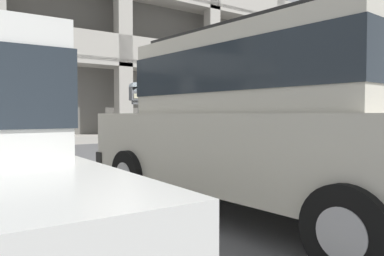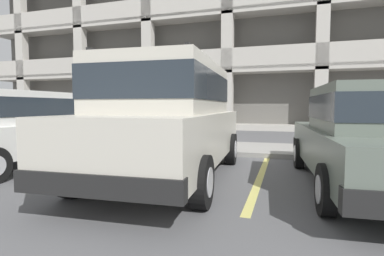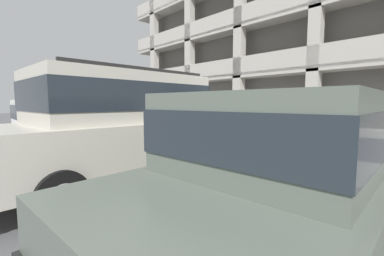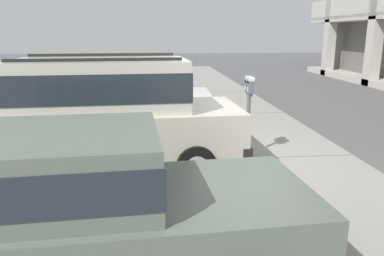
# 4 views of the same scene
# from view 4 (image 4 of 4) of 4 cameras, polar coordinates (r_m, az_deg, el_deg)

# --- Properties ---
(ground_plane) EXTENTS (80.00, 80.00, 0.10)m
(ground_plane) POSITION_cam_4_polar(r_m,az_deg,el_deg) (7.10, 5.82, -5.97)
(ground_plane) COLOR #565659
(sidewalk) EXTENTS (40.00, 2.20, 0.12)m
(sidewalk) POSITION_cam_4_polar(r_m,az_deg,el_deg) (7.42, 15.77, -4.66)
(sidewalk) COLOR gray
(sidewalk) RESTS_ON ground_plane
(parking_stall_lines) EXTENTS (12.76, 4.80, 0.01)m
(parking_stall_lines) POSITION_cam_4_polar(r_m,az_deg,el_deg) (5.50, -5.63, -11.62)
(parking_stall_lines) COLOR #DBD16B
(parking_stall_lines) RESTS_ON ground_plane
(silver_suv) EXTENTS (2.20, 4.88, 2.03)m
(silver_suv) POSITION_cam_4_polar(r_m,az_deg,el_deg) (6.68, -13.27, 2.56)
(silver_suv) COLOR beige
(silver_suv) RESTS_ON ground_plane
(red_sedan) EXTENTS (1.94, 4.53, 1.54)m
(red_sedan) POSITION_cam_4_polar(r_m,az_deg,el_deg) (9.95, -10.79, 4.89)
(red_sedan) COLOR silver
(red_sedan) RESTS_ON ground_plane
(dark_hatchback) EXTENTS (2.05, 4.59, 1.54)m
(dark_hatchback) POSITION_cam_4_polar(r_m,az_deg,el_deg) (3.79, -17.56, -11.09)
(dark_hatchback) COLOR #5B665B
(dark_hatchback) RESTS_ON ground_plane
(parking_meter_near) EXTENTS (0.35, 0.12, 1.52)m
(parking_meter_near) POSITION_cam_4_polar(r_m,az_deg,el_deg) (6.99, 8.68, 4.62)
(parking_meter_near) COLOR #595B60
(parking_meter_near) RESTS_ON sidewalk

